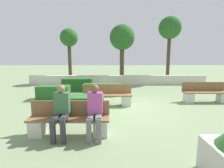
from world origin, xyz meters
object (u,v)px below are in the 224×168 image
object	(u,v)px
person_seated_man	(95,109)
tree_leftmost	(69,40)
tree_center_right	(170,29)
tree_center_left	(122,39)
bench_front	(69,122)
bench_right_side	(205,94)
person_seated_woman	(61,109)
bench_left_side	(108,97)

from	to	relation	value
person_seated_man	tree_leftmost	xyz separation A→B (m)	(-2.71, 9.45, 2.50)
tree_leftmost	tree_center_right	xyz separation A→B (m)	(7.69, 0.05, 0.77)
tree_center_left	tree_leftmost	bearing A→B (deg)	176.54
bench_front	tree_center_right	bearing A→B (deg)	58.77
bench_right_side	tree_leftmost	distance (m)	10.01
person_seated_woman	bench_right_side	bearing A→B (deg)	31.25
person_seated_man	person_seated_woman	size ratio (longest dim) A/B	1.01
bench_left_side	bench_right_side	xyz separation A→B (m)	(4.39, 0.50, -0.00)
person_seated_man	tree_center_left	bearing A→B (deg)	81.84
bench_front	person_seated_woman	distance (m)	0.45
person_seated_woman	tree_center_left	bearing A→B (deg)	76.72
bench_right_side	tree_center_left	xyz separation A→B (m)	(-3.36, 5.85, 2.97)
bench_left_side	tree_center_right	bearing A→B (deg)	63.04
bench_left_side	tree_center_right	world-z (taller)	tree_center_right
bench_right_side	tree_center_right	bearing A→B (deg)	95.92
bench_left_side	tree_center_left	world-z (taller)	tree_center_left
person_seated_man	tree_center_right	distance (m)	11.21
bench_right_side	tree_center_right	world-z (taller)	tree_center_right
bench_front	bench_left_side	size ratio (longest dim) A/B	1.04
bench_left_side	person_seated_man	bearing A→B (deg)	-87.37
bench_left_side	bench_front	bearing A→B (deg)	-101.49
bench_front	bench_right_side	size ratio (longest dim) A/B	1.06
tree_center_right	tree_center_left	bearing A→B (deg)	-175.42
bench_right_side	person_seated_woman	distance (m)	6.48
person_seated_woman	tree_center_left	world-z (taller)	tree_center_left
bench_front	tree_leftmost	distance (m)	9.95
person_seated_woman	tree_center_right	world-z (taller)	tree_center_right
bench_left_side	person_seated_woman	bearing A→B (deg)	-103.39
tree_center_left	person_seated_woman	bearing A→B (deg)	-103.28
bench_front	tree_center_left	size ratio (longest dim) A/B	0.49
bench_front	tree_center_left	distance (m)	9.74
tree_center_right	person_seated_woman	bearing A→B (deg)	-121.55
tree_leftmost	tree_center_right	size ratio (longest dim) A/B	0.82
person_seated_man	tree_center_left	distance (m)	9.64
tree_center_left	bench_front	bearing A→B (deg)	-102.52
bench_left_side	person_seated_man	world-z (taller)	person_seated_man
person_seated_woman	tree_leftmost	size ratio (longest dim) A/B	0.33
bench_right_side	tree_center_left	world-z (taller)	tree_center_left
bench_right_side	person_seated_woman	size ratio (longest dim) A/B	1.48
bench_front	tree_center_left	xyz separation A→B (m)	(2.01, 9.06, 2.96)
bench_front	tree_center_left	world-z (taller)	tree_center_left
tree_leftmost	tree_center_left	world-z (taller)	tree_center_left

